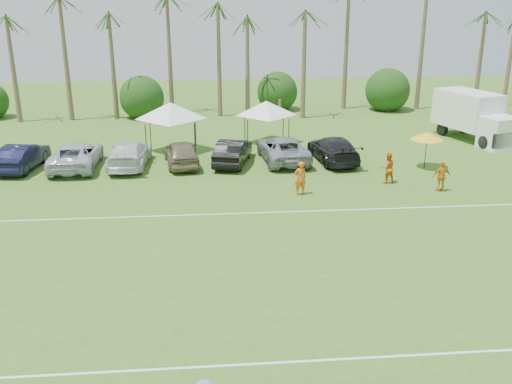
{
  "coord_description": "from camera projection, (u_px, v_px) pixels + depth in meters",
  "views": [
    {
      "loc": [
        -0.58,
        -11.91,
        10.19
      ],
      "look_at": [
        1.61,
        12.55,
        1.6
      ],
      "focal_mm": 40.0,
      "sensor_mm": 36.0,
      "label": 1
    }
  ],
  "objects": [
    {
      "name": "field_lines",
      "position": [
        225.0,
        270.0,
        22.13
      ],
      "size": [
        80.0,
        12.1,
        0.01
      ],
      "color": "white",
      "rests_on": "ground"
    },
    {
      "name": "palm_tree_1",
      "position": [
        0.0,
        17.0,
        46.16
      ],
      "size": [
        2.4,
        2.4,
        9.9
      ],
      "color": "brown",
      "rests_on": "ground"
    },
    {
      "name": "palm_tree_2",
      "position": [
        62.0,
        6.0,
        46.29
      ],
      "size": [
        2.4,
        2.4,
        10.9
      ],
      "color": "brown",
      "rests_on": "ground"
    },
    {
      "name": "palm_tree_4",
      "position": [
        162.0,
        27.0,
        47.54
      ],
      "size": [
        2.4,
        2.4,
        8.9
      ],
      "color": "brown",
      "rests_on": "ground"
    },
    {
      "name": "palm_tree_5",
      "position": [
        210.0,
        16.0,
        47.58
      ],
      "size": [
        2.4,
        2.4,
        9.9
      ],
      "color": "brown",
      "rests_on": "ground"
    },
    {
      "name": "palm_tree_6",
      "position": [
        257.0,
        5.0,
        47.63
      ],
      "size": [
        2.4,
        2.4,
        10.9
      ],
      "color": "brown",
      "rests_on": "ground"
    },
    {
      "name": "palm_tree_8",
      "position": [
        362.0,
        26.0,
        48.96
      ],
      "size": [
        2.4,
        2.4,
        8.9
      ],
      "color": "brown",
      "rests_on": "ground"
    },
    {
      "name": "palm_tree_9",
      "position": [
        419.0,
        16.0,
        49.09
      ],
      "size": [
        2.4,
        2.4,
        9.9
      ],
      "color": "brown",
      "rests_on": "ground"
    },
    {
      "name": "palm_tree_10",
      "position": [
        476.0,
        5.0,
        49.23
      ],
      "size": [
        2.4,
        2.4,
        10.9
      ],
      "color": "brown",
      "rests_on": "ground"
    },
    {
      "name": "bush_tree_1",
      "position": [
        143.0,
        94.0,
        50.18
      ],
      "size": [
        4.0,
        4.0,
        4.0
      ],
      "color": "brown",
      "rests_on": "ground"
    },
    {
      "name": "bush_tree_2",
      "position": [
        279.0,
        92.0,
        51.19
      ],
      "size": [
        4.0,
        4.0,
        4.0
      ],
      "color": "brown",
      "rests_on": "ground"
    },
    {
      "name": "bush_tree_3",
      "position": [
        387.0,
        90.0,
        52.03
      ],
      "size": [
        4.0,
        4.0,
        4.0
      ],
      "color": "brown",
      "rests_on": "ground"
    },
    {
      "name": "sideline_player_a",
      "position": [
        300.0,
        178.0,
        30.22
      ],
      "size": [
        0.74,
        0.55,
        1.83
      ],
      "primitive_type": "imported",
      "rotation": [
        0.0,
        0.0,
        3.33
      ],
      "color": "orange",
      "rests_on": "ground"
    },
    {
      "name": "sideline_player_b",
      "position": [
        388.0,
        168.0,
        32.09
      ],
      "size": [
        0.92,
        0.76,
        1.75
      ],
      "primitive_type": "imported",
      "rotation": [
        0.0,
        0.0,
        3.26
      ],
      "color": "#CB6616",
      "rests_on": "ground"
    },
    {
      "name": "sideline_player_c",
      "position": [
        442.0,
        176.0,
        30.73
      ],
      "size": [
        0.98,
        0.41,
        1.68
      ],
      "primitive_type": "imported",
      "rotation": [
        0.0,
        0.0,
        3.15
      ],
      "color": "orange",
      "rests_on": "ground"
    },
    {
      "name": "box_truck",
      "position": [
        475.0,
        115.0,
        41.17
      ],
      "size": [
        4.36,
        7.07,
        3.42
      ],
      "rotation": [
        0.0,
        0.0,
        0.3
      ],
      "color": "white",
      "rests_on": "ground"
    },
    {
      "name": "canopy_tent_left",
      "position": [
        170.0,
        102.0,
        37.73
      ],
      "size": [
        4.82,
        4.82,
        3.9
      ],
      "color": "black",
      "rests_on": "ground"
    },
    {
      "name": "canopy_tent_right",
      "position": [
        266.0,
        101.0,
        39.9
      ],
      "size": [
        4.38,
        4.38,
        3.55
      ],
      "color": "black",
      "rests_on": "ground"
    },
    {
      "name": "market_umbrella",
      "position": [
        427.0,
        136.0,
        34.44
      ],
      "size": [
        2.02,
        2.02,
        2.25
      ],
      "color": "black",
      "rests_on": "ground"
    },
    {
      "name": "parked_car_1",
      "position": [
        22.0,
        156.0,
        34.66
      ],
      "size": [
        2.27,
        5.0,
        1.59
      ],
      "primitive_type": "imported",
      "rotation": [
        0.0,
        0.0,
        3.02
      ],
      "color": "black",
      "rests_on": "ground"
    },
    {
      "name": "parked_car_2",
      "position": [
        76.0,
        155.0,
        34.91
      ],
      "size": [
        2.69,
        5.75,
        1.59
      ],
      "primitive_type": "imported",
      "rotation": [
        0.0,
        0.0,
        3.15
      ],
      "color": "silver",
      "rests_on": "ground"
    },
    {
      "name": "parked_car_3",
      "position": [
        129.0,
        154.0,
        35.21
      ],
      "size": [
        2.47,
        5.58,
        1.59
      ],
      "primitive_type": "imported",
      "rotation": [
        0.0,
        0.0,
        3.1
      ],
      "color": "silver",
      "rests_on": "ground"
    },
    {
      "name": "parked_car_4",
      "position": [
        181.0,
        153.0,
        35.41
      ],
      "size": [
        2.53,
        4.89,
        1.59
      ],
      "primitive_type": "imported",
      "rotation": [
        0.0,
        0.0,
        3.29
      ],
      "color": "#786C51",
      "rests_on": "ground"
    },
    {
      "name": "parked_car_5",
      "position": [
        233.0,
        151.0,
        35.73
      ],
      "size": [
        2.8,
        5.1,
        1.59
      ],
      "primitive_type": "imported",
      "rotation": [
        0.0,
        0.0,
        2.9
      ],
      "color": "black",
      "rests_on": "ground"
    },
    {
      "name": "parked_car_6",
      "position": [
        283.0,
        149.0,
        36.32
      ],
      "size": [
        3.12,
        5.93,
        1.59
      ],
      "primitive_type": "imported",
      "rotation": [
        0.0,
        0.0,
        3.23
      ],
      "color": "#90949A",
      "rests_on": "ground"
    },
    {
      "name": "parked_car_7",
      "position": [
        333.0,
        149.0,
        36.29
      ],
      "size": [
        2.78,
        5.68,
        1.59
      ],
      "primitive_type": "imported",
      "rotation": [
        0.0,
        0.0,
        3.24
      ],
      "color": "black",
      "rests_on": "ground"
    }
  ]
}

